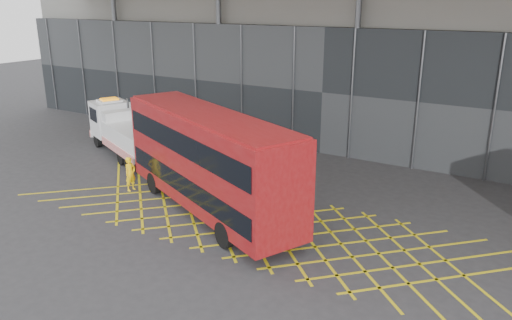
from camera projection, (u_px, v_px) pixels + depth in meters
The scene contains 6 objects.
ground_plane at pixel (188, 205), 24.54m from camera, with size 120.00×120.00×0.00m, color #2B2B2D.
road_markings at pixel (258, 222), 22.58m from camera, with size 24.76×7.16×0.01m.
construction_building at pixel (364, 8), 35.81m from camera, with size 55.00×23.97×18.00m.
recovery_truck at pixel (125, 132), 31.88m from camera, with size 9.31×5.53×3.37m.
bus_towed at pixel (208, 158), 22.90m from camera, with size 11.84×7.45×4.81m.
worker at pixel (130, 174), 26.13m from camera, with size 0.66×0.44×1.82m, color yellow.
Camera 1 is at (14.53, -17.69, 9.69)m, focal length 35.00 mm.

